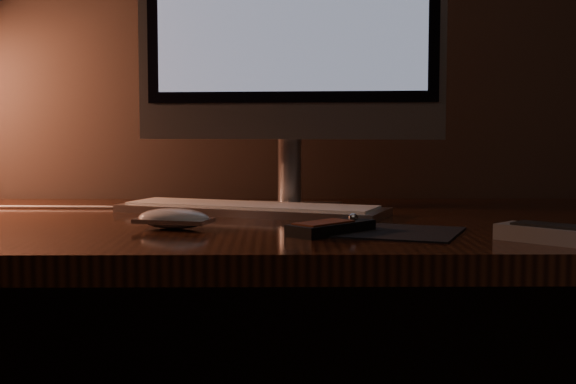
{
  "coord_description": "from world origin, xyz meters",
  "views": [
    {
      "loc": [
        0.01,
        0.51,
        0.91
      ],
      "look_at": [
        0.02,
        1.73,
        0.81
      ],
      "focal_mm": 50.0,
      "sensor_mm": 36.0,
      "label": 1
    }
  ],
  "objects_px": {
    "desk": "(275,286)",
    "keyboard": "(251,209)",
    "media_remote": "(331,227)",
    "mouse": "(174,221)",
    "monitor": "(290,19)"
  },
  "relations": [
    {
      "from": "desk",
      "to": "keyboard",
      "type": "xyz_separation_m",
      "value": [
        -0.04,
        0.01,
        0.14
      ]
    },
    {
      "from": "desk",
      "to": "media_remote",
      "type": "relative_size",
      "value": 11.63
    },
    {
      "from": "keyboard",
      "to": "mouse",
      "type": "height_order",
      "value": "mouse"
    },
    {
      "from": "media_remote",
      "to": "mouse",
      "type": "bearing_deg",
      "value": 119.95
    },
    {
      "from": "desk",
      "to": "media_remote",
      "type": "bearing_deg",
      "value": -72.08
    },
    {
      "from": "monitor",
      "to": "keyboard",
      "type": "xyz_separation_m",
      "value": [
        -0.07,
        -0.07,
        -0.34
      ]
    },
    {
      "from": "desk",
      "to": "keyboard",
      "type": "relative_size",
      "value": 3.29
    },
    {
      "from": "keyboard",
      "to": "mouse",
      "type": "relative_size",
      "value": 4.25
    },
    {
      "from": "monitor",
      "to": "media_remote",
      "type": "bearing_deg",
      "value": -71.98
    },
    {
      "from": "monitor",
      "to": "keyboard",
      "type": "bearing_deg",
      "value": -127.87
    },
    {
      "from": "monitor",
      "to": "keyboard",
      "type": "relative_size",
      "value": 1.23
    },
    {
      "from": "keyboard",
      "to": "media_remote",
      "type": "height_order",
      "value": "media_remote"
    },
    {
      "from": "desk",
      "to": "mouse",
      "type": "bearing_deg",
      "value": -128.68
    },
    {
      "from": "desk",
      "to": "keyboard",
      "type": "distance_m",
      "value": 0.15
    },
    {
      "from": "monitor",
      "to": "keyboard",
      "type": "height_order",
      "value": "monitor"
    }
  ]
}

